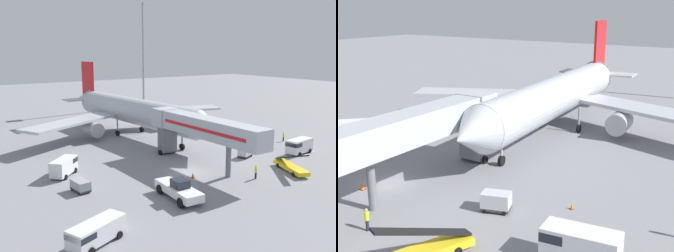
{
  "view_description": "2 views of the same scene",
  "coord_description": "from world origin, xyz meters",
  "views": [
    {
      "loc": [
        -30.53,
        -39.88,
        16.55
      ],
      "look_at": [
        4.39,
        11.88,
        3.94
      ],
      "focal_mm": 41.03,
      "sensor_mm": 36.0,
      "label": 1
    },
    {
      "loc": [
        30.54,
        -26.42,
        16.33
      ],
      "look_at": [
        3.89,
        13.93,
        3.06
      ],
      "focal_mm": 48.0,
      "sensor_mm": 36.0,
      "label": 2
    }
  ],
  "objects": [
    {
      "name": "ground_plane",
      "position": [
        0.0,
        0.0,
        0.0
      ],
      "size": [
        300.0,
        300.0,
        0.0
      ],
      "primitive_type": "plane",
      "color": "gray"
    },
    {
      "name": "airplane_at_gate",
      "position": [
        4.63,
        24.98,
        4.74
      ],
      "size": [
        43.86,
        45.58,
        13.7
      ],
      "color": "#B7BCC6",
      "rests_on": "ground"
    },
    {
      "name": "jet_bridge",
      "position": [
        2.85,
        1.9,
        5.52
      ],
      "size": [
        3.66,
        21.95,
        7.29
      ],
      "color": "#B2B7C1",
      "rests_on": "ground"
    },
    {
      "name": "pushback_tug",
      "position": [
        -6.81,
        -6.87,
        1.09
      ],
      "size": [
        3.01,
        7.21,
        2.37
      ],
      "color": "white",
      "rests_on": "ground"
    },
    {
      "name": "belt_loader_truck",
      "position": [
        11.66,
        -7.51,
        0.77
      ],
      "size": [
        3.92,
        6.88,
        3.21
      ],
      "color": "yellow",
      "rests_on": "ground"
    },
    {
      "name": "service_van_mid_center",
      "position": [
        -18.66,
        -11.17,
        1.14
      ],
      "size": [
        5.89,
        3.92,
        1.98
      ],
      "color": "white",
      "rests_on": "ground"
    },
    {
      "name": "service_van_rear_left",
      "position": [
        -14.66,
        8.28,
        1.3
      ],
      "size": [
        4.69,
        4.68,
        2.29
      ],
      "color": "white",
      "rests_on": "ground"
    },
    {
      "name": "service_van_near_left",
      "position": [
        20.17,
        -2.23,
        1.33
      ],
      "size": [
        5.28,
        2.77,
        2.35
      ],
      "color": "white",
      "rests_on": "ground"
    },
    {
      "name": "baggage_cart_outer_right",
      "position": [
        -15.12,
        1.41,
        0.77
      ],
      "size": [
        1.75,
        2.78,
        1.37
      ],
      "color": "#38383D",
      "rests_on": "ground"
    },
    {
      "name": "baggage_cart_near_right",
      "position": [
        11.48,
        1.01,
        0.88
      ],
      "size": [
        2.66,
        2.15,
        1.6
      ],
      "color": "#38383D",
      "rests_on": "ground"
    },
    {
      "name": "ground_crew_worker_foreground",
      "position": [
        24.92,
        4.73,
        0.88
      ],
      "size": [
        0.43,
        0.43,
        1.66
      ],
      "color": "#1E2333",
      "rests_on": "ground"
    },
    {
      "name": "ground_crew_worker_midground",
      "position": [
        5.38,
        -6.96,
        0.95
      ],
      "size": [
        0.36,
        0.36,
        1.79
      ],
      "color": "#1E2333",
      "rests_on": "ground"
    },
    {
      "name": "safety_cone_alpha",
      "position": [
        -1.13,
        -2.11,
        0.37
      ],
      "size": [
        0.49,
        0.49,
        0.74
      ],
      "color": "black",
      "rests_on": "ground"
    },
    {
      "name": "safety_cone_bravo",
      "position": [
        16.48,
        4.7,
        0.25
      ],
      "size": [
        0.32,
        0.32,
        0.5
      ],
      "color": "black",
      "rests_on": "ground"
    },
    {
      "name": "apron_light_mast",
      "position": [
        26.27,
        57.12,
        20.52
      ],
      "size": [
        2.4,
        2.4,
        30.36
      ],
      "color": "#93969B",
      "rests_on": "ground"
    }
  ]
}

